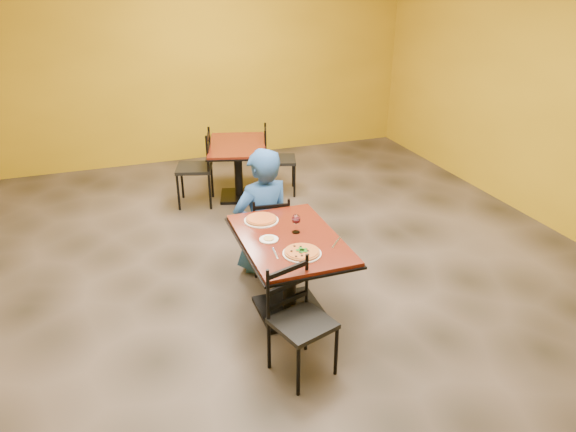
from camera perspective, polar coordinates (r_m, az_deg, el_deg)
name	(u,v)px	position (r m, az deg, el deg)	size (l,w,h in m)	color
floor	(272,283)	(5.22, -1.70, -7.22)	(7.00, 8.00, 0.01)	black
wall_back	(189,64)	(8.41, -10.66, 15.92)	(7.00, 0.01, 3.00)	#BD9415
table_main	(290,257)	(4.53, 0.17, -4.48)	(0.83, 1.23, 0.75)	#5E190E
table_second	(238,159)	(6.95, -5.45, 6.21)	(1.01, 1.26, 0.75)	#5E190E
chair_main_near	(303,324)	(3.94, 1.59, -11.59)	(0.40, 0.40, 0.88)	black
chair_main_far	(269,232)	(5.28, -2.10, -1.70)	(0.37, 0.37, 0.82)	black
chair_second_left	(194,168)	(6.86, -10.13, 5.10)	(0.44, 0.44, 0.97)	black
chair_second_right	(280,160)	(7.13, -0.89, 6.08)	(0.42, 0.42, 0.93)	black
diner	(262,211)	(5.19, -2.81, 0.60)	(0.63, 0.41, 1.28)	navy
plate_main	(302,254)	(4.18, 1.53, -4.08)	(0.31, 0.31, 0.01)	white
pizza_main	(302,252)	(4.18, 1.53, -3.89)	(0.28, 0.28, 0.02)	maroon
plate_far	(261,220)	(4.73, -2.91, -0.48)	(0.31, 0.31, 0.01)	white
pizza_far	(261,219)	(4.72, -2.91, -0.30)	(0.28, 0.28, 0.02)	orange
side_plate	(269,239)	(4.40, -2.09, -2.54)	(0.16, 0.16, 0.01)	white
dip	(269,238)	(4.39, -2.09, -2.44)	(0.09, 0.09, 0.01)	tan
wine_glass	(296,223)	(4.48, 0.87, -0.75)	(0.08, 0.08, 0.18)	white
fork	(275,253)	(4.19, -1.39, -4.06)	(0.01, 0.19, 0.00)	silver
knife	(336,242)	(4.37, 5.25, -2.85)	(0.01, 0.21, 0.00)	silver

